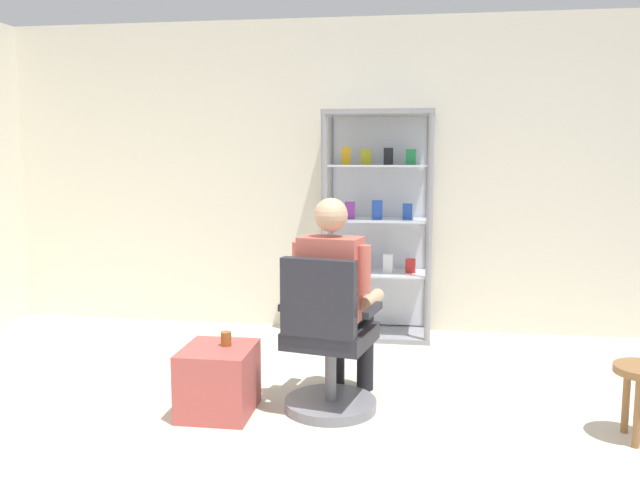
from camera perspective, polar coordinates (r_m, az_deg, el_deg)
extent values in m
cube|color=silver|center=(5.74, 1.28, 5.61)|extent=(6.00, 0.10, 2.70)
cylinder|color=gray|center=(5.28, 0.34, 1.10)|extent=(0.05, 0.05, 1.90)
cylinder|color=gray|center=(5.24, 9.60, 0.94)|extent=(0.05, 0.05, 1.90)
cylinder|color=gray|center=(5.68, 0.89, 1.54)|extent=(0.05, 0.05, 1.90)
cylinder|color=gray|center=(5.63, 9.51, 1.40)|extent=(0.05, 0.05, 1.90)
cube|color=gray|center=(5.42, 5.19, 11.08)|extent=(0.90, 0.45, 0.04)
cube|color=gray|center=(5.62, 4.96, -8.22)|extent=(0.90, 0.45, 0.04)
cube|color=silver|center=(5.65, 5.19, 1.49)|extent=(0.84, 0.02, 1.80)
cube|color=silver|center=(5.50, 5.02, -2.89)|extent=(0.82, 0.39, 0.02)
cube|color=#264CB2|center=(5.52, 2.28, -2.01)|extent=(0.08, 0.05, 0.14)
cube|color=purple|center=(5.47, 3.98, -2.03)|extent=(0.09, 0.05, 0.16)
cube|color=silver|center=(5.45, 6.01, -2.07)|extent=(0.08, 0.05, 0.16)
cube|color=red|center=(5.47, 7.96, -2.26)|extent=(0.08, 0.06, 0.12)
cube|color=silver|center=(5.43, 5.08, 1.78)|extent=(0.82, 0.39, 0.02)
cube|color=purple|center=(5.42, 2.64, 2.63)|extent=(0.09, 0.04, 0.14)
cube|color=#264CB2|center=(5.40, 5.04, 2.66)|extent=(0.09, 0.06, 0.16)
cube|color=#264CB2|center=(5.41, 7.70, 2.50)|extent=(0.08, 0.04, 0.13)
cube|color=silver|center=(5.41, 5.13, 6.53)|extent=(0.82, 0.39, 0.02)
cube|color=gold|center=(5.45, 2.31, 7.42)|extent=(0.08, 0.04, 0.15)
cube|color=#999919|center=(5.38, 4.08, 7.29)|extent=(0.08, 0.04, 0.13)
cube|color=black|center=(5.44, 6.03, 7.34)|extent=(0.08, 0.05, 0.14)
cube|color=#268C4C|center=(5.40, 8.01, 7.25)|extent=(0.09, 0.04, 0.13)
cylinder|color=slate|center=(4.07, 0.93, -14.25)|extent=(0.56, 0.56, 0.06)
cylinder|color=slate|center=(4.00, 0.94, -11.52)|extent=(0.07, 0.07, 0.41)
cube|color=#26262D|center=(3.93, 0.95, -8.42)|extent=(0.57, 0.57, 0.10)
cube|color=#26262D|center=(3.67, -0.14, -5.14)|extent=(0.45, 0.17, 0.45)
cube|color=#26262D|center=(3.81, 4.66, -6.17)|extent=(0.10, 0.30, 0.04)
cube|color=#26262D|center=(3.98, -2.60, -5.56)|extent=(0.10, 0.30, 0.04)
cylinder|color=black|center=(4.06, 3.23, -6.46)|extent=(0.22, 0.42, 0.14)
cylinder|color=black|center=(4.32, 4.00, -9.46)|extent=(0.11, 0.11, 0.56)
cylinder|color=black|center=(4.12, 0.56, -6.24)|extent=(0.22, 0.42, 0.14)
cylinder|color=black|center=(4.38, 1.46, -9.21)|extent=(0.11, 0.11, 0.56)
cube|color=#BF594C|center=(3.85, 0.96, -3.41)|extent=(0.40, 0.29, 0.50)
sphere|color=tan|center=(3.80, 0.97, 2.23)|extent=(0.20, 0.20, 0.20)
cylinder|color=#BF594C|center=(3.78, 3.82, -2.56)|extent=(0.09, 0.09, 0.28)
cylinder|color=tan|center=(3.99, 4.54, -5.25)|extent=(0.14, 0.31, 0.08)
cylinder|color=#BF594C|center=(3.91, -1.81, -2.21)|extent=(0.09, 0.09, 0.28)
cylinder|color=tan|center=(4.12, -0.84, -4.83)|extent=(0.14, 0.31, 0.08)
cube|color=#B24C47|center=(4.01, -8.92, -12.08)|extent=(0.41, 0.46, 0.40)
cylinder|color=brown|center=(3.96, -8.26, -8.59)|extent=(0.06, 0.06, 0.09)
cylinder|color=olive|center=(4.08, 25.32, -12.60)|extent=(0.04, 0.04, 0.38)
cylinder|color=olive|center=(3.91, 26.16, -13.53)|extent=(0.04, 0.04, 0.38)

